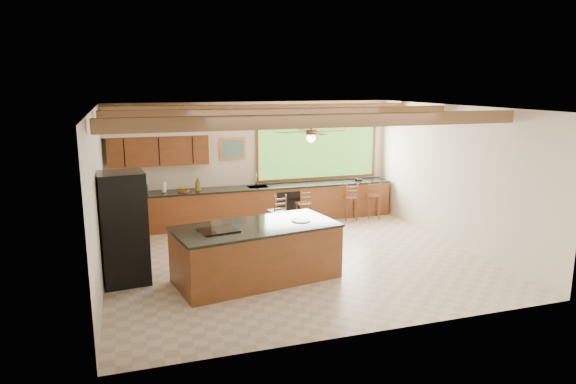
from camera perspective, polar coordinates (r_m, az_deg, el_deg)
name	(u,v)px	position (r m, az deg, el deg)	size (l,w,h in m)	color
ground	(295,259)	(10.34, 0.80, -7.47)	(7.20, 7.20, 0.00)	beige
room_shell	(277,146)	(10.39, -1.20, 5.18)	(7.27, 6.54, 3.02)	silver
counter_run	(229,211)	(12.34, -6.56, -2.06)	(7.12, 3.10, 1.25)	brown
island	(256,252)	(9.19, -3.54, -6.72)	(3.04, 1.82, 1.02)	brown
refrigerator	(123,228)	(9.35, -17.82, -3.84)	(0.84, 0.82, 1.97)	black
bar_stool_a	(278,212)	(11.61, -1.17, -2.24)	(0.42, 0.42, 1.00)	brown
bar_stool_b	(351,198)	(13.16, 7.06, -0.68)	(0.41, 0.41, 0.98)	brown
bar_stool_c	(305,204)	(12.49, 1.85, -1.39)	(0.34, 0.34, 0.93)	brown
bar_stool_d	(374,196)	(13.44, 9.58, -0.47)	(0.45, 0.45, 0.98)	brown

